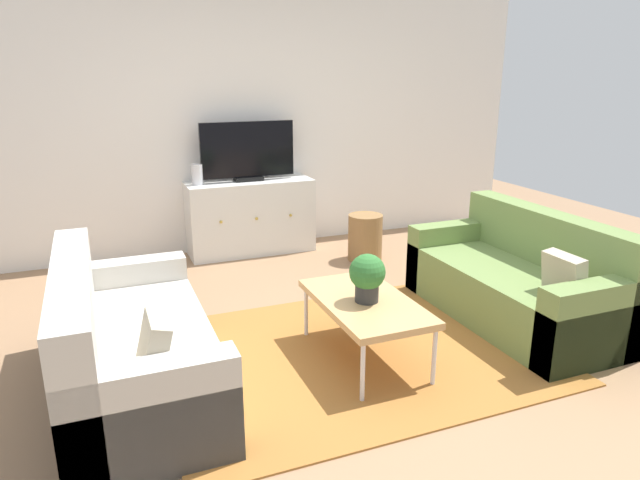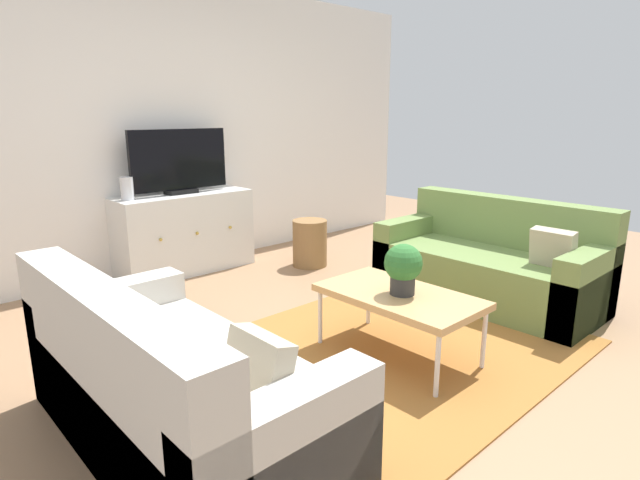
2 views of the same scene
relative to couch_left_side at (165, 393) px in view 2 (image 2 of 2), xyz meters
name	(u,v)px [view 2 (image 2 of 2)]	position (x,y,z in m)	size (l,w,h in m)	color
ground_plane	(363,346)	(1.43, 0.10, -0.28)	(10.00, 10.00, 0.00)	#997251
wall_back	(166,127)	(1.43, 2.65, 1.07)	(6.40, 0.12, 2.70)	white
area_rug	(381,352)	(1.43, -0.05, -0.27)	(2.50, 1.90, 0.01)	#9E662D
couch_left_side	(165,393)	(0.00, 0.00, 0.00)	(0.81, 1.71, 0.81)	beige
couch_right_side	(492,266)	(2.86, 0.00, 0.00)	(0.81, 1.71, 0.81)	olive
coffee_table	(399,298)	(1.48, -0.14, 0.11)	(0.55, 0.99, 0.42)	tan
potted_plant	(403,267)	(1.48, -0.16, 0.32)	(0.23, 0.23, 0.31)	#2D2D2D
tv_console	(185,233)	(1.41, 2.37, 0.10)	(1.28, 0.47, 0.75)	silver
flat_screen_tv	(179,162)	(1.41, 2.39, 0.77)	(0.95, 0.16, 0.59)	black
glass_vase	(127,189)	(0.89, 2.37, 0.58)	(0.11, 0.11, 0.20)	silver
wicker_basket	(310,243)	(2.40, 1.70, -0.05)	(0.34, 0.34, 0.46)	olive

